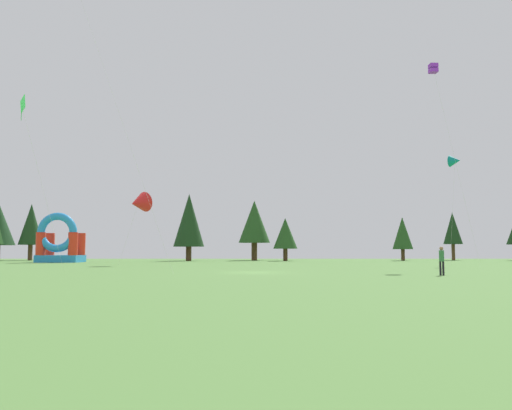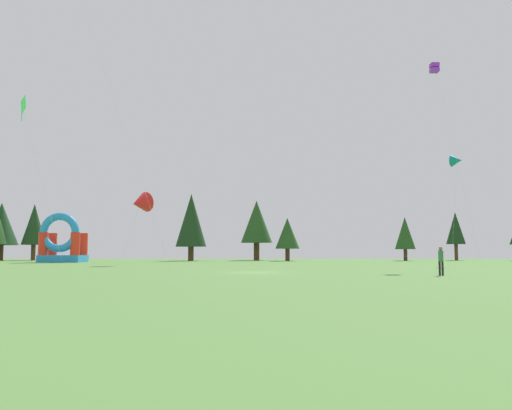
{
  "view_description": "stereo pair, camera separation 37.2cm",
  "coord_description": "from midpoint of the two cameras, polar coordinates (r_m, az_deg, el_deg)",
  "views": [
    {
      "loc": [
        0.08,
        -38.66,
        1.6
      ],
      "look_at": [
        0.0,
        14.33,
        6.03
      ],
      "focal_mm": 37.81,
      "sensor_mm": 36.0,
      "label": 1
    },
    {
      "loc": [
        0.46,
        -38.65,
        1.6
      ],
      "look_at": [
        0.0,
        14.33,
        6.03
      ],
      "focal_mm": 37.81,
      "sensor_mm": 36.0,
      "label": 2
    }
  ],
  "objects": [
    {
      "name": "ground_plane",
      "position": [
        38.69,
        -0.31,
        -7.15
      ],
      "size": [
        120.0,
        120.0,
        0.0
      ],
      "primitive_type": "plane",
      "color": "#5B8C42"
    },
    {
      "name": "kite_teal_delta",
      "position": [
        61.31,
        20.22,
        4.41
      ],
      "size": [
        2.27,
        2.46,
        11.72
      ],
      "color": "#0C7F7A",
      "rests_on": "ground_plane"
    },
    {
      "name": "kite_red_delta",
      "position": [
        58.16,
        -12.41,
        0.23
      ],
      "size": [
        3.93,
        3.18,
        7.79
      ],
      "color": "red",
      "rests_on": "ground_plane"
    },
    {
      "name": "kite_purple_box",
      "position": [
        56.61,
        18.16,
        13.53
      ],
      "size": [
        4.39,
        0.79,
        19.65
      ],
      "color": "purple",
      "rests_on": "ground_plane"
    },
    {
      "name": "kite_green_diamond",
      "position": [
        45.18,
        -23.76,
        9.6
      ],
      "size": [
        2.7,
        4.02,
        13.14
      ],
      "color": "green",
      "rests_on": "ground_plane"
    },
    {
      "name": "person_left_edge",
      "position": [
        35.98,
        18.85,
        -5.35
      ],
      "size": [
        0.41,
        0.41,
        1.82
      ],
      "rotation": [
        0.0,
        0.0,
        2.75
      ],
      "color": "black",
      "rests_on": "ground_plane"
    },
    {
      "name": "inflatable_yellow_castle",
      "position": [
        74.66,
        -20.12,
        -3.93
      ],
      "size": [
        5.35,
        4.3,
        6.4
      ],
      "color": "#268CD8",
      "rests_on": "ground_plane"
    },
    {
      "name": "tree_row_3",
      "position": [
        90.38,
        -22.71,
        -1.92
      ],
      "size": [
        3.66,
        3.66,
        8.74
      ],
      "color": "#4C331E",
      "rests_on": "ground_plane"
    },
    {
      "name": "tree_row_4",
      "position": [
        80.58,
        -7.14,
        -1.63
      ],
      "size": [
        4.55,
        4.55,
        9.94
      ],
      "color": "#4C331E",
      "rests_on": "ground_plane"
    },
    {
      "name": "tree_row_5",
      "position": [
        83.45,
        -0.22,
        -1.81
      ],
      "size": [
        4.85,
        4.85,
        9.24
      ],
      "color": "#4C331E",
      "rests_on": "ground_plane"
    },
    {
      "name": "tree_row_6",
      "position": [
        79.35,
        3.07,
        -3.03
      ],
      "size": [
        3.55,
        3.55,
        6.3
      ],
      "color": "#4C331E",
      "rests_on": "ground_plane"
    },
    {
      "name": "tree_row_7",
      "position": [
        84.4,
        15.21,
        -2.91
      ],
      "size": [
        3.05,
        3.05,
        6.57
      ],
      "color": "#4C331E",
      "rests_on": "ground_plane"
    },
    {
      "name": "tree_row_8",
      "position": [
        90.07,
        20.06,
        -2.35
      ],
      "size": [
        2.92,
        2.92,
        7.51
      ],
      "color": "#4C331E",
      "rests_on": "ground_plane"
    }
  ]
}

